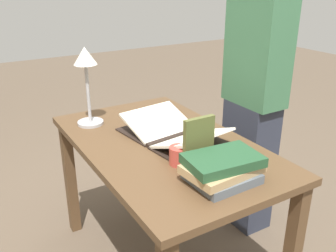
{
  "coord_description": "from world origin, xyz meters",
  "views": [
    {
      "loc": [
        -1.45,
        0.85,
        1.55
      ],
      "look_at": [
        0.01,
        -0.03,
        0.85
      ],
      "focal_mm": 40.0,
      "sensor_mm": 36.0,
      "label": 1
    }
  ],
  "objects": [
    {
      "name": "coffee_mug",
      "position": [
        -0.23,
        0.05,
        0.81
      ],
      "size": [
        0.09,
        0.11,
        0.08
      ],
      "rotation": [
        0.0,
        0.0,
        4.48
      ],
      "color": "#B74238",
      "rests_on": "reading_desk"
    },
    {
      "name": "reading_lamp",
      "position": [
        0.42,
        0.23,
        1.07
      ],
      "size": [
        0.14,
        0.14,
        0.43
      ],
      "color": "#ADADB2",
      "rests_on": "reading_desk"
    },
    {
      "name": "book_stack_tall",
      "position": [
        -0.44,
        -0.01,
        0.83
      ],
      "size": [
        0.22,
        0.31,
        0.11
      ],
      "color": "slate",
      "rests_on": "reading_desk"
    },
    {
      "name": "reading_desk",
      "position": [
        0.0,
        0.0,
        0.66
      ],
      "size": [
        1.27,
        0.76,
        0.77
      ],
      "color": "brown",
      "rests_on": "ground_plane"
    },
    {
      "name": "person_reader",
      "position": [
        0.1,
        -0.67,
        0.86
      ],
      "size": [
        0.36,
        0.22,
        1.74
      ],
      "rotation": [
        0.0,
        0.0,
        3.14
      ],
      "color": "#2D3342",
      "rests_on": "ground_plane"
    },
    {
      "name": "book_standing_upright",
      "position": [
        -0.28,
        -0.01,
        0.88
      ],
      "size": [
        0.02,
        0.15,
        0.22
      ],
      "rotation": [
        0.0,
        0.0,
        -0.0
      ],
      "color": "brown",
      "rests_on": "reading_desk"
    },
    {
      "name": "open_book",
      "position": [
        0.01,
        -0.07,
        0.8
      ],
      "size": [
        0.61,
        0.42,
        0.1
      ],
      "rotation": [
        0.0,
        0.0,
        0.13
      ],
      "color": "black",
      "rests_on": "reading_desk"
    }
  ]
}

